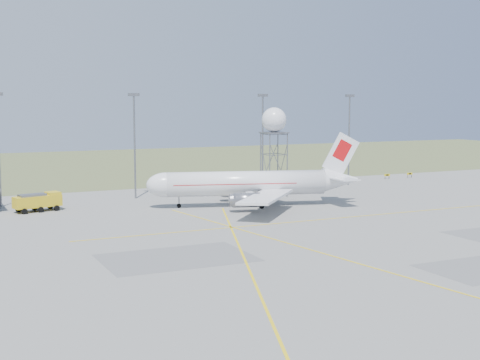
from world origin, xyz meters
name	(u,v)px	position (x,y,z in m)	size (l,w,h in m)	color
ground	(388,268)	(0.00, 0.00, 0.00)	(400.00, 400.00, 0.00)	gray
grass_strip	(97,165)	(0.00, 140.00, 0.01)	(400.00, 120.00, 0.03)	#526336
mast_b	(134,137)	(-10.00, 66.00, 12.07)	(2.20, 0.50, 20.50)	slate
mast_c	(263,134)	(18.00, 66.00, 12.07)	(2.20, 0.50, 20.50)	slate
mast_d	(349,132)	(40.00, 66.00, 12.07)	(2.20, 0.50, 20.50)	slate
taxi_sign_near	(387,175)	(55.60, 72.00, 0.89)	(1.60, 0.17, 1.20)	black
taxi_sign_far	(410,174)	(62.60, 72.00, 0.89)	(1.60, 0.17, 1.20)	black
airliner_main	(250,184)	(5.89, 47.56, 4.08)	(38.58, 36.60, 13.32)	white
radar_tower	(274,147)	(15.94, 57.11, 9.95)	(4.90, 4.90, 17.74)	slate
fire_truck	(39,203)	(-29.62, 57.88, 1.54)	(8.40, 4.67, 3.20)	gold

